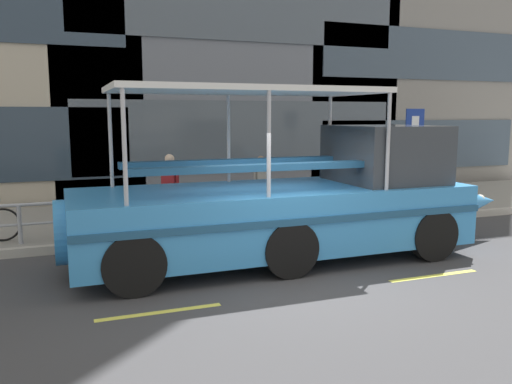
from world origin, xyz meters
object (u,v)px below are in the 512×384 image
object	(u,v)px
duck_tour_boat	(301,203)
parking_sign	(414,141)
pedestrian_mid_right	(170,182)
pedestrian_near_bow	(343,179)
pedestrian_mid_left	(261,179)

from	to	relation	value
duck_tour_boat	parking_sign	bearing A→B (deg)	31.72
duck_tour_boat	pedestrian_mid_right	bearing A→B (deg)	120.98
pedestrian_near_bow	pedestrian_mid_right	world-z (taller)	pedestrian_mid_right
pedestrian_near_bow	pedestrian_mid_right	xyz separation A→B (m)	(-4.59, 0.25, 0.11)
pedestrian_mid_left	pedestrian_near_bow	bearing A→B (deg)	-20.22
parking_sign	duck_tour_boat	distance (m)	5.90
parking_sign	pedestrian_mid_right	distance (m)	6.94
parking_sign	pedestrian_mid_left	world-z (taller)	parking_sign
parking_sign	pedestrian_near_bow	world-z (taller)	parking_sign
duck_tour_boat	pedestrian_mid_right	distance (m)	3.75
duck_tour_boat	pedestrian_mid_left	world-z (taller)	duck_tour_boat
pedestrian_mid_left	pedestrian_mid_right	distance (m)	2.58
parking_sign	pedestrian_mid_left	size ratio (longest dim) A/B	1.81
pedestrian_mid_left	pedestrian_mid_right	world-z (taller)	pedestrian_mid_right
pedestrian_near_bow	pedestrian_mid_left	world-z (taller)	pedestrian_mid_left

